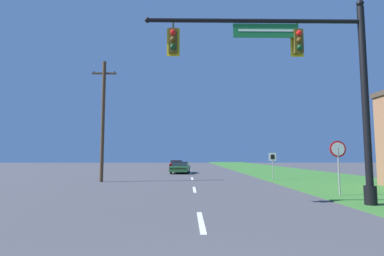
% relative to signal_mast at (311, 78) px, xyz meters
% --- Properties ---
extents(grass_verge_right, '(10.00, 110.00, 0.04)m').
position_rel_signal_mast_xyz_m(grass_verge_right, '(6.16, 21.42, -4.80)').
color(grass_verge_right, '#38752D').
rests_on(grass_verge_right, ground).
extents(road_center_line, '(0.16, 34.80, 0.01)m').
position_rel_signal_mast_xyz_m(road_center_line, '(-4.34, 13.42, -4.81)').
color(road_center_line, silver).
rests_on(road_center_line, ground).
extents(signal_mast, '(8.67, 0.47, 7.92)m').
position_rel_signal_mast_xyz_m(signal_mast, '(0.00, 0.00, 0.00)').
color(signal_mast, black).
rests_on(signal_mast, grass_verge_right).
extents(car_ahead, '(2.17, 4.72, 1.19)m').
position_rel_signal_mast_xyz_m(car_ahead, '(-5.48, 21.16, -4.21)').
color(car_ahead, black).
rests_on(car_ahead, ground).
extents(far_car, '(1.82, 4.63, 1.19)m').
position_rel_signal_mast_xyz_m(far_car, '(-6.32, 32.38, -4.21)').
color(far_car, black).
rests_on(far_car, ground).
extents(stop_sign, '(0.76, 0.07, 2.50)m').
position_rel_signal_mast_xyz_m(stop_sign, '(2.28, 2.70, -2.96)').
color(stop_sign, gray).
rests_on(stop_sign, grass_verge_right).
extents(route_sign_post, '(0.55, 0.06, 2.03)m').
position_rel_signal_mast_xyz_m(route_sign_post, '(1.73, 11.56, -3.29)').
color(route_sign_post, gray).
rests_on(route_sign_post, grass_verge_right).
extents(utility_pole_near, '(1.80, 0.26, 8.79)m').
position_rel_signal_mast_xyz_m(utility_pole_near, '(-10.88, 10.49, -0.27)').
color(utility_pole_near, '#4C3823').
rests_on(utility_pole_near, ground).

